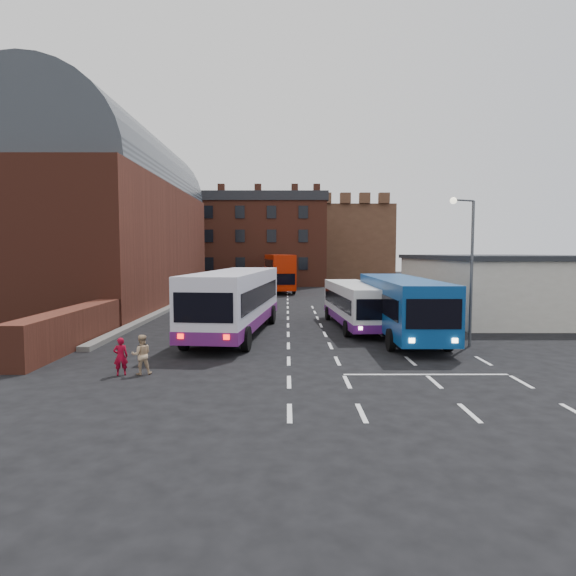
{
  "coord_description": "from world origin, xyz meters",
  "views": [
    {
      "loc": [
        -0.08,
        -20.23,
        4.46
      ],
      "look_at": [
        0.0,
        10.0,
        2.2
      ],
      "focal_mm": 30.0,
      "sensor_mm": 36.0,
      "label": 1
    }
  ],
  "objects_px": {
    "bus_white_outbound": "(236,297)",
    "bus_blue": "(401,303)",
    "bus_red_double": "(279,272)",
    "street_lamp": "(468,258)",
    "pedestrian_red": "(121,356)",
    "bus_white_inbound": "(355,302)",
    "pedestrian_beige": "(141,355)"
  },
  "relations": [
    {
      "from": "bus_white_outbound",
      "to": "bus_blue",
      "type": "bearing_deg",
      "value": -0.07
    },
    {
      "from": "bus_red_double",
      "to": "street_lamp",
      "type": "height_order",
      "value": "street_lamp"
    },
    {
      "from": "street_lamp",
      "to": "pedestrian_red",
      "type": "bearing_deg",
      "value": -160.11
    },
    {
      "from": "bus_white_inbound",
      "to": "pedestrian_red",
      "type": "relative_size",
      "value": 6.98
    },
    {
      "from": "bus_white_outbound",
      "to": "street_lamp",
      "type": "distance_m",
      "value": 11.97
    },
    {
      "from": "bus_red_double",
      "to": "street_lamp",
      "type": "distance_m",
      "value": 32.9
    },
    {
      "from": "street_lamp",
      "to": "bus_white_outbound",
      "type": "bearing_deg",
      "value": 162.52
    },
    {
      "from": "bus_red_double",
      "to": "pedestrian_beige",
      "type": "bearing_deg",
      "value": 75.56
    },
    {
      "from": "bus_white_inbound",
      "to": "bus_white_outbound",
      "type": "bearing_deg",
      "value": 14.2
    },
    {
      "from": "bus_blue",
      "to": "pedestrian_beige",
      "type": "distance_m",
      "value": 13.7
    },
    {
      "from": "bus_white_outbound",
      "to": "bus_red_double",
      "type": "bearing_deg",
      "value": 92.23
    },
    {
      "from": "street_lamp",
      "to": "pedestrian_beige",
      "type": "xyz_separation_m",
      "value": [
        -13.76,
        -5.11,
        -3.46
      ]
    },
    {
      "from": "bus_white_inbound",
      "to": "pedestrian_beige",
      "type": "distance_m",
      "value": 14.35
    },
    {
      "from": "pedestrian_beige",
      "to": "pedestrian_red",
      "type": "bearing_deg",
      "value": -8.62
    },
    {
      "from": "bus_white_inbound",
      "to": "pedestrian_beige",
      "type": "relative_size",
      "value": 6.58
    },
    {
      "from": "bus_white_outbound",
      "to": "bus_red_double",
      "type": "xyz_separation_m",
      "value": [
        1.91,
        27.95,
        0.18
      ]
    },
    {
      "from": "bus_white_inbound",
      "to": "pedestrian_beige",
      "type": "xyz_separation_m",
      "value": [
        -9.32,
        -10.88,
        -0.8
      ]
    },
    {
      "from": "pedestrian_red",
      "to": "street_lamp",
      "type": "bearing_deg",
      "value": 179.13
    },
    {
      "from": "bus_blue",
      "to": "bus_red_double",
      "type": "distance_m",
      "value": 29.71
    },
    {
      "from": "pedestrian_beige",
      "to": "bus_white_outbound",
      "type": "bearing_deg",
      "value": -125.03
    },
    {
      "from": "street_lamp",
      "to": "pedestrian_red",
      "type": "xyz_separation_m",
      "value": [
        -14.48,
        -5.24,
        -3.5
      ]
    },
    {
      "from": "bus_white_outbound",
      "to": "street_lamp",
      "type": "height_order",
      "value": "street_lamp"
    },
    {
      "from": "bus_red_double",
      "to": "pedestrian_red",
      "type": "distance_m",
      "value": 37.12
    },
    {
      "from": "bus_white_inbound",
      "to": "pedestrian_beige",
      "type": "bearing_deg",
      "value": 45.39
    },
    {
      "from": "bus_red_double",
      "to": "pedestrian_beige",
      "type": "distance_m",
      "value": 36.9
    },
    {
      "from": "bus_blue",
      "to": "pedestrian_beige",
      "type": "relative_size",
      "value": 7.73
    },
    {
      "from": "bus_white_outbound",
      "to": "pedestrian_red",
      "type": "xyz_separation_m",
      "value": [
        -3.25,
        -8.77,
        -1.34
      ]
    },
    {
      "from": "bus_white_outbound",
      "to": "pedestrian_beige",
      "type": "bearing_deg",
      "value": -100.19
    },
    {
      "from": "bus_white_outbound",
      "to": "bus_white_inbound",
      "type": "height_order",
      "value": "bus_white_outbound"
    },
    {
      "from": "bus_blue",
      "to": "pedestrian_red",
      "type": "relative_size",
      "value": 8.19
    },
    {
      "from": "bus_blue",
      "to": "bus_white_outbound",
      "type": "bearing_deg",
      "value": -6.07
    },
    {
      "from": "bus_white_outbound",
      "to": "pedestrian_beige",
      "type": "relative_size",
      "value": 8.75
    }
  ]
}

